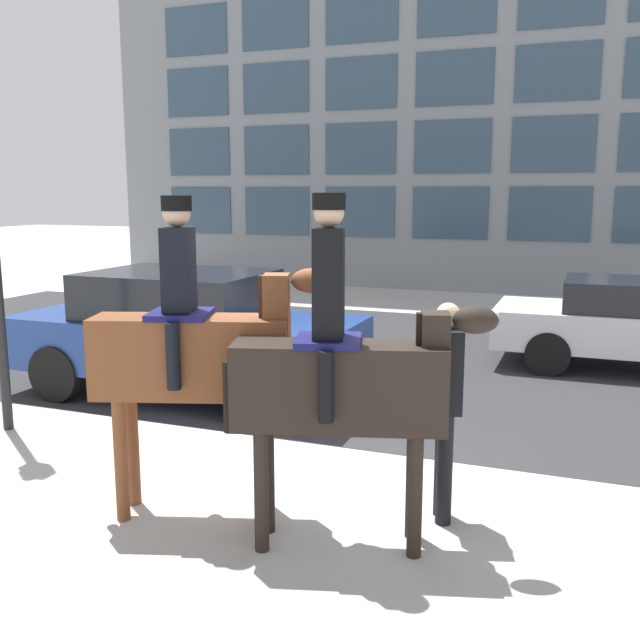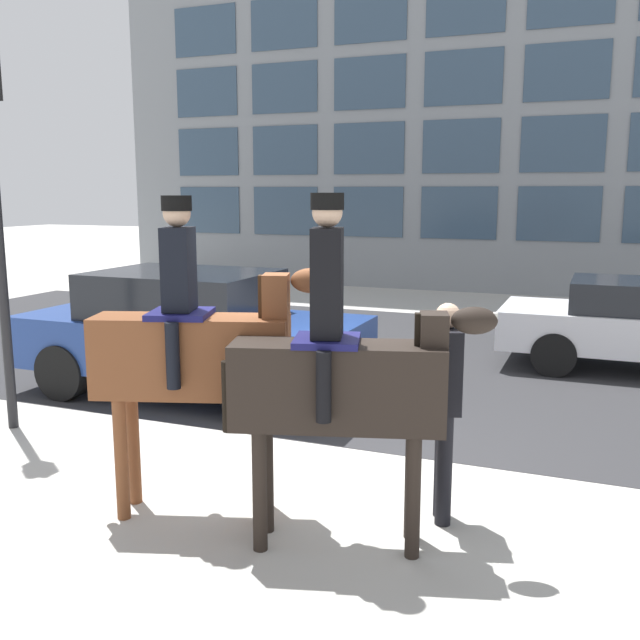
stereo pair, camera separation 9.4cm
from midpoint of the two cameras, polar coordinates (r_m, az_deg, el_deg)
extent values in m
plane|color=#B2AFA8|center=(7.24, 0.14, -11.48)|extent=(80.00, 80.00, 0.00)
cube|color=#2D2D30|center=(11.60, 8.50, -3.19)|extent=(22.97, 8.50, 0.01)
cube|color=#33475B|center=(22.17, -9.63, 8.66)|extent=(2.02, 0.02, 1.38)
cube|color=#33475B|center=(21.01, -3.61, 8.70)|extent=(2.02, 0.02, 1.38)
cube|color=#33475B|center=(20.09, 3.04, 8.64)|extent=(2.02, 0.02, 1.38)
cube|color=#33475B|center=(19.47, 10.21, 8.44)|extent=(2.02, 0.02, 1.38)
cube|color=#33475B|center=(19.16, 17.73, 8.09)|extent=(2.02, 0.02, 1.38)
cube|color=#33475B|center=(22.20, -9.77, 13.11)|extent=(2.02, 0.02, 1.38)
cube|color=#33475B|center=(21.03, -3.66, 13.40)|extent=(2.02, 0.02, 1.38)
cube|color=#33475B|center=(20.12, 3.09, 13.55)|extent=(2.02, 0.02, 1.38)
cube|color=#33475B|center=(19.49, 10.38, 13.50)|extent=(2.02, 0.02, 1.38)
cube|color=#33475B|center=(19.18, 18.01, 13.23)|extent=(2.02, 0.02, 1.38)
cube|color=#33475B|center=(22.35, -9.91, 17.52)|extent=(2.02, 0.02, 1.38)
cube|color=#33475B|center=(21.20, -3.72, 18.05)|extent=(2.02, 0.02, 1.38)
cube|color=#33475B|center=(20.29, 3.14, 18.41)|extent=(2.02, 0.02, 1.38)
cube|color=#33475B|center=(19.67, 10.55, 18.52)|extent=(2.02, 0.02, 1.38)
cube|color=#33475B|center=(19.36, 18.31, 18.32)|extent=(2.02, 0.02, 1.38)
cube|color=#33475B|center=(22.64, -10.05, 21.85)|extent=(2.02, 0.02, 1.38)
cube|color=#33475B|center=(21.50, -3.77, 22.61)|extent=(2.02, 0.02, 1.38)
cube|color=#33475B|center=(20.61, 3.19, 23.16)|extent=(2.02, 0.02, 1.38)
cube|color=#33475B|center=(20.00, 10.72, 23.41)|extent=(2.02, 0.02, 1.38)
cube|color=brown|center=(5.90, -10.70, -2.90)|extent=(1.65, 0.92, 0.66)
cylinder|color=brown|center=(6.18, -4.85, -10.29)|extent=(0.11, 0.11, 1.03)
cylinder|color=brown|center=(5.90, -5.24, -11.33)|extent=(0.11, 0.11, 1.03)
cylinder|color=brown|center=(6.43, -15.18, -9.80)|extent=(0.11, 0.11, 1.03)
cylinder|color=brown|center=(6.16, -16.06, -10.76)|extent=(0.11, 0.11, 1.03)
cube|color=brown|center=(5.70, -3.96, 0.78)|extent=(0.27, 0.29, 0.58)
cube|color=#382314|center=(5.71, -5.16, 0.99)|extent=(0.06, 0.09, 0.52)
ellipsoid|color=brown|center=(5.64, -1.14, 3.17)|extent=(0.38, 0.29, 0.20)
cube|color=silver|center=(5.63, -0.13, 3.37)|extent=(0.13, 0.08, 0.08)
cylinder|color=#382314|center=(6.17, -18.26, -3.70)|extent=(0.09, 0.09, 0.55)
cube|color=#14144C|center=(5.85, -11.57, 0.45)|extent=(0.60, 0.61, 0.05)
cube|color=black|center=(5.80, -11.70, 3.99)|extent=(0.31, 0.37, 0.67)
sphere|color=#D1A889|center=(5.77, -11.86, 8.37)|extent=(0.22, 0.22, 0.22)
cylinder|color=black|center=(5.77, -11.89, 9.13)|extent=(0.24, 0.24, 0.12)
cylinder|color=black|center=(6.16, -10.87, -1.72)|extent=(0.11, 0.11, 0.53)
cylinder|color=black|center=(5.65, -12.14, -2.85)|extent=(0.11, 0.11, 0.53)
cube|color=black|center=(5.31, 1.03, -5.28)|extent=(1.64, 0.87, 0.64)
cylinder|color=black|center=(5.71, 6.96, -12.60)|extent=(0.11, 0.11, 0.94)
cylinder|color=black|center=(5.43, 7.10, -13.86)|extent=(0.11, 0.11, 0.94)
cylinder|color=black|center=(5.77, -4.69, -12.30)|extent=(0.11, 0.11, 0.94)
cylinder|color=black|center=(5.49, -5.22, -13.52)|extent=(0.11, 0.11, 0.94)
cube|color=black|center=(5.23, 8.68, -1.92)|extent=(0.26, 0.29, 0.46)
cube|color=black|center=(5.22, 7.37, -1.69)|extent=(0.06, 0.09, 0.42)
ellipsoid|color=black|center=(5.23, 11.83, -0.01)|extent=(0.38, 0.28, 0.20)
cube|color=silver|center=(5.24, 12.93, 0.19)|extent=(0.13, 0.08, 0.08)
cylinder|color=black|center=(5.45, -7.79, -6.13)|extent=(0.09, 0.09, 0.55)
cube|color=#14144C|center=(5.23, 0.17, -1.66)|extent=(0.59, 0.59, 0.05)
cube|color=black|center=(5.16, 0.18, 2.98)|extent=(0.30, 0.37, 0.79)
sphere|color=#D1A889|center=(5.12, 0.18, 8.62)|extent=(0.22, 0.22, 0.22)
cylinder|color=black|center=(5.12, 0.18, 9.48)|extent=(0.24, 0.24, 0.12)
cylinder|color=black|center=(5.56, 0.38, -3.88)|extent=(0.11, 0.11, 0.51)
cylinder|color=black|center=(5.04, -0.06, -5.38)|extent=(0.11, 0.11, 0.51)
cylinder|color=black|center=(5.96, 9.47, -11.63)|extent=(0.13, 0.13, 0.95)
cylinder|color=black|center=(6.10, 9.31, -11.07)|extent=(0.13, 0.13, 0.95)
cube|color=black|center=(5.78, 9.62, -3.88)|extent=(0.33, 0.45, 0.67)
sphere|color=#D1A889|center=(5.69, 9.75, 0.37)|extent=(0.20, 0.20, 0.20)
cube|color=black|center=(5.54, 7.06, -2.47)|extent=(0.55, 0.25, 0.09)
cone|color=orange|center=(5.53, 3.46, -2.44)|extent=(0.18, 0.10, 0.04)
cube|color=navy|center=(9.63, -10.81, -1.73)|extent=(4.55, 1.95, 0.68)
cube|color=black|center=(9.58, -11.52, 2.05)|extent=(2.28, 1.71, 0.59)
cylinder|color=black|center=(8.28, -5.63, -6.00)|extent=(0.74, 0.23, 0.74)
cylinder|color=black|center=(9.86, -0.98, -3.30)|extent=(0.74, 0.23, 0.74)
cylinder|color=black|center=(9.84, -20.55, -4.00)|extent=(0.74, 0.23, 0.74)
cylinder|color=black|center=(11.20, -14.51, -1.99)|extent=(0.74, 0.23, 0.74)
cylinder|color=black|center=(11.00, 17.54, -2.58)|extent=(0.65, 0.21, 0.65)
cylinder|color=black|center=(12.59, 18.00, -1.02)|extent=(0.65, 0.21, 0.65)
camera|label=1|loc=(0.05, -90.46, -0.08)|focal=40.00mm
camera|label=2|loc=(0.05, 89.54, 0.08)|focal=40.00mm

